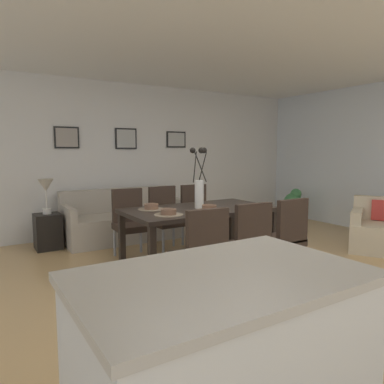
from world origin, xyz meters
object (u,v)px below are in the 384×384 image
(centerpiece_vase, at_px, (199,185))
(armchair, at_px, (382,231))
(bowl_far_left, at_px, (209,207))
(framed_picture_center, at_px, (126,139))
(side_table, at_px, (48,231))
(framed_picture_left, at_px, (67,138))
(dining_chair_near_right, at_px, (130,219))
(bowl_near_left, at_px, (169,211))
(framed_picture_right, at_px, (176,140))
(table_lamp, at_px, (46,188))
(dining_chair_mid_left, at_px, (284,235))
(bowl_near_right, at_px, (151,206))
(dining_table, at_px, (199,214))
(potted_plant, at_px, (293,203))
(sofa, at_px, (125,222))
(dining_chair_near_left, at_px, (201,251))
(dining_chair_far_left, at_px, (246,241))
(dining_chair_far_right, at_px, (166,215))
(dining_chair_mid_right, at_px, (197,212))

(centerpiece_vase, bearing_deg, armchair, -16.12)
(bowl_far_left, height_order, framed_picture_center, framed_picture_center)
(side_table, height_order, framed_picture_left, framed_picture_left)
(dining_chair_near_right, relative_size, framed_picture_center, 2.37)
(bowl_near_left, bearing_deg, framed_picture_center, 78.11)
(centerpiece_vase, bearing_deg, framed_picture_left, 113.17)
(framed_picture_right, bearing_deg, table_lamp, -168.77)
(dining_chair_mid_left, xyz_separation_m, framed_picture_left, (-1.57, 3.21, 1.13))
(bowl_near_right, relative_size, armchair, 0.16)
(dining_table, xyz_separation_m, dining_chair_mid_left, (0.57, -0.86, -0.15))
(dining_chair_near_right, bearing_deg, potted_plant, 8.35)
(side_table, bearing_deg, armchair, -32.77)
(side_table, distance_m, potted_plant, 4.67)
(bowl_near_right, bearing_deg, dining_chair_mid_left, -44.27)
(sofa, bearing_deg, dining_chair_near_left, -96.61)
(dining_chair_mid_left, bearing_deg, dining_chair_far_left, -179.50)
(dining_chair_mid_left, height_order, framed_picture_right, framed_picture_right)
(bowl_near_left, bearing_deg, dining_chair_far_right, 63.66)
(dining_chair_far_right, bearing_deg, dining_chair_mid_left, -72.66)
(dining_table, relative_size, bowl_near_left, 10.59)
(dining_chair_mid_right, height_order, side_table, dining_chair_mid_right)
(side_table, height_order, framed_picture_center, framed_picture_center)
(dining_table, relative_size, dining_chair_mid_left, 1.96)
(dining_chair_near_right, xyz_separation_m, dining_chair_mid_right, (1.08, 0.00, 0.00))
(framed_picture_left, bearing_deg, dining_chair_mid_left, -63.94)
(dining_chair_mid_left, bearing_deg, dining_table, 123.29)
(dining_chair_near_right, relative_size, sofa, 0.48)
(bowl_far_left, distance_m, sofa, 2.16)
(dining_chair_near_left, height_order, dining_chair_far_left, same)
(dining_chair_far_left, xyz_separation_m, bowl_near_right, (-0.56, 1.08, 0.27))
(bowl_near_left, bearing_deg, bowl_far_left, 0.00)
(centerpiece_vase, height_order, armchair, centerpiece_vase)
(dining_chair_far_left, xyz_separation_m, side_table, (-1.45, 2.73, -0.25))
(potted_plant, bearing_deg, dining_chair_mid_right, -168.44)
(framed_picture_left, bearing_deg, bowl_near_left, -79.76)
(side_table, bearing_deg, bowl_far_left, -55.43)
(armchair, bearing_deg, dining_chair_mid_right, 142.14)
(armchair, bearing_deg, dining_chair_mid_left, -177.30)
(bowl_near_right, distance_m, armchair, 3.37)
(dining_chair_far_right, xyz_separation_m, side_table, (-1.45, 0.96, -0.25))
(dining_table, xyz_separation_m, potted_plant, (3.22, 1.43, -0.29))
(dining_chair_far_left, bearing_deg, bowl_far_left, 91.40)
(dining_chair_far_right, xyz_separation_m, bowl_near_right, (-0.55, -0.69, 0.27))
(dining_chair_far_left, bearing_deg, framed_picture_right, 72.93)
(sofa, bearing_deg, table_lamp, -179.92)
(dining_chair_far_right, bearing_deg, bowl_near_left, -116.34)
(dining_chair_mid_right, xyz_separation_m, sofa, (-0.78, 0.99, -0.23))
(framed_picture_left, bearing_deg, bowl_far_left, -68.63)
(bowl_far_left, distance_m, framed_picture_right, 2.89)
(dining_chair_far_left, relative_size, bowl_far_left, 5.41)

